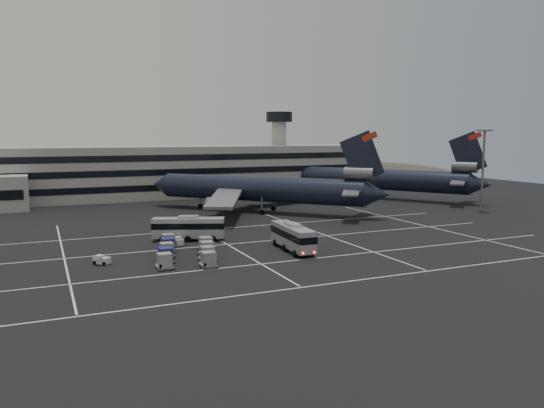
{
  "coord_description": "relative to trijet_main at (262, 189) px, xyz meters",
  "views": [
    {
      "loc": [
        -32.6,
        -73.96,
        17.21
      ],
      "look_at": [
        4.92,
        11.15,
        5.0
      ],
      "focal_mm": 35.0,
      "sensor_mm": 36.0,
      "label": 1
    }
  ],
  "objects": [
    {
      "name": "tug_b",
      "position": [
        -37.98,
        -35.71,
        -4.65
      ],
      "size": [
        2.38,
        2.38,
        1.36
      ],
      "rotation": [
        0.0,
        0.0,
        0.79
      ],
      "color": "silver",
      "rests_on": "ground"
    },
    {
      "name": "ground",
      "position": [
        -12.53,
        -34.09,
        -5.25
      ],
      "size": [
        260.0,
        260.0,
        0.0
      ],
      "primitive_type": "plane",
      "color": "black",
      "rests_on": "ground"
    },
    {
      "name": "trijet_far",
      "position": [
        39.46,
        10.27,
        0.18
      ],
      "size": [
        36.94,
        51.41,
        18.08
      ],
      "rotation": [
        0.0,
        0.0,
        0.56
      ],
      "color": "black",
      "rests_on": "ground"
    },
    {
      "name": "bus_far",
      "position": [
        -23.26,
        -24.71,
        -3.0
      ],
      "size": [
        11.8,
        6.83,
        4.11
      ],
      "rotation": [
        0.0,
        0.0,
        1.19
      ],
      "color": "#929599",
      "rests_on": "ground"
    },
    {
      "name": "terminal",
      "position": [
        -15.47,
        37.05,
        1.68
      ],
      "size": [
        125.0,
        26.0,
        24.0
      ],
      "color": "gray",
      "rests_on": "ground"
    },
    {
      "name": "bus_near",
      "position": [
        -11.06,
        -38.45,
        -2.98
      ],
      "size": [
        3.62,
        11.93,
        4.16
      ],
      "rotation": [
        0.0,
        0.0,
        -0.07
      ],
      "color": "#929599",
      "rests_on": "ground"
    },
    {
      "name": "trijet_main",
      "position": [
        0.0,
        0.0,
        0.0
      ],
      "size": [
        43.4,
        45.83,
        18.08
      ],
      "rotation": [
        0.0,
        0.0,
        0.75
      ],
      "color": "black",
      "rests_on": "ground"
    },
    {
      "name": "lightpole_right",
      "position": [
        45.47,
        -19.09,
        6.57
      ],
      "size": [
        2.4,
        2.4,
        18.28
      ],
      "color": "slate",
      "rests_on": "ground"
    },
    {
      "name": "uld_cluster",
      "position": [
        -26.97,
        -36.35,
        -4.24
      ],
      "size": [
        10.71,
        17.39,
        2.08
      ],
      "rotation": [
        0.0,
        0.0,
        -0.26
      ],
      "color": "#2D2D30",
      "rests_on": "ground"
    },
    {
      "name": "tug_a",
      "position": [
        -25.87,
        -27.72,
        -4.6
      ],
      "size": [
        1.77,
        2.49,
        1.46
      ],
      "rotation": [
        0.0,
        0.0,
        0.19
      ],
      "color": "silver",
      "rests_on": "ground"
    },
    {
      "name": "hills",
      "position": [
        5.47,
        135.91,
        -17.32
      ],
      "size": [
        352.0,
        180.0,
        44.0
      ],
      "color": "#38332B",
      "rests_on": "ground"
    },
    {
      "name": "lane_markings",
      "position": [
        -11.58,
        -33.37,
        -5.24
      ],
      "size": [
        90.0,
        55.62,
        0.01
      ],
      "color": "silver",
      "rests_on": "ground"
    }
  ]
}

